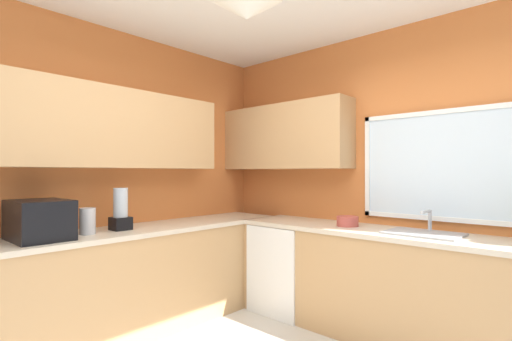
{
  "coord_description": "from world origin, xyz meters",
  "views": [
    {
      "loc": [
        1.43,
        -1.48,
        1.41
      ],
      "look_at": [
        -0.65,
        0.79,
        1.43
      ],
      "focal_mm": 26.12,
      "sensor_mm": 36.0,
      "label": 1
    }
  ],
  "objects_px": {
    "microwave": "(39,220)",
    "blender_appliance": "(121,211)",
    "dishwasher": "(288,267)",
    "sink_assembly": "(424,233)",
    "bowl": "(348,221)",
    "kettle": "(88,221)"
  },
  "relations": [
    {
      "from": "sink_assembly",
      "to": "blender_appliance",
      "type": "xyz_separation_m",
      "value": [
        -1.99,
        -1.52,
        0.15
      ]
    },
    {
      "from": "sink_assembly",
      "to": "bowl",
      "type": "distance_m",
      "value": 0.67
    },
    {
      "from": "microwave",
      "to": "bowl",
      "type": "distance_m",
      "value": 2.52
    },
    {
      "from": "microwave",
      "to": "blender_appliance",
      "type": "distance_m",
      "value": 0.63
    },
    {
      "from": "kettle",
      "to": "bowl",
      "type": "bearing_deg",
      "value": 54.06
    },
    {
      "from": "dishwasher",
      "to": "blender_appliance",
      "type": "distance_m",
      "value": 1.75
    },
    {
      "from": "sink_assembly",
      "to": "blender_appliance",
      "type": "relative_size",
      "value": 1.55
    },
    {
      "from": "microwave",
      "to": "blender_appliance",
      "type": "xyz_separation_m",
      "value": [
        0.0,
        0.63,
        0.02
      ]
    },
    {
      "from": "dishwasher",
      "to": "bowl",
      "type": "height_order",
      "value": "bowl"
    },
    {
      "from": "dishwasher",
      "to": "sink_assembly",
      "type": "relative_size",
      "value": 1.57
    },
    {
      "from": "microwave",
      "to": "blender_appliance",
      "type": "relative_size",
      "value": 1.33
    },
    {
      "from": "dishwasher",
      "to": "sink_assembly",
      "type": "height_order",
      "value": "sink_assembly"
    },
    {
      "from": "sink_assembly",
      "to": "dishwasher",
      "type": "bearing_deg",
      "value": -178.41
    },
    {
      "from": "microwave",
      "to": "bowl",
      "type": "height_order",
      "value": "microwave"
    },
    {
      "from": "sink_assembly",
      "to": "bowl",
      "type": "height_order",
      "value": "sink_assembly"
    },
    {
      "from": "blender_appliance",
      "to": "bowl",
      "type": "bearing_deg",
      "value": 48.75
    },
    {
      "from": "sink_assembly",
      "to": "kettle",
      "type": "bearing_deg",
      "value": -137.49
    },
    {
      "from": "dishwasher",
      "to": "microwave",
      "type": "distance_m",
      "value": 2.3
    },
    {
      "from": "bowl",
      "to": "microwave",
      "type": "bearing_deg",
      "value": -121.76
    },
    {
      "from": "dishwasher",
      "to": "microwave",
      "type": "height_order",
      "value": "microwave"
    },
    {
      "from": "dishwasher",
      "to": "blender_appliance",
      "type": "relative_size",
      "value": 2.43
    },
    {
      "from": "microwave",
      "to": "sink_assembly",
      "type": "distance_m",
      "value": 2.94
    }
  ]
}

